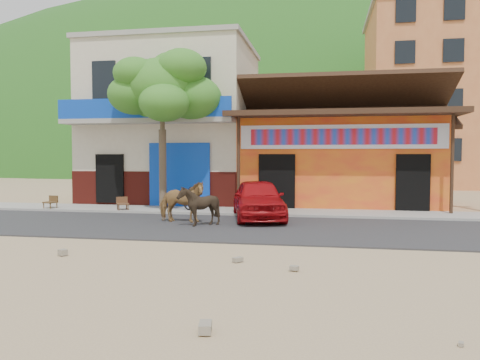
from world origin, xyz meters
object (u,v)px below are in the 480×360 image
object	(u,v)px
cow_tan	(182,202)
cafe_chair_left	(50,197)
red_car	(258,199)
cafe_chair_right	(123,198)
cow_dark	(199,206)
scooter	(179,198)
tree	(162,130)

from	to	relation	value
cow_tan	cafe_chair_left	world-z (taller)	cow_tan
red_car	cafe_chair_right	world-z (taller)	red_car
cow_dark	cafe_chair_right	xyz separation A→B (m)	(-3.72, 2.84, -0.07)
cow_dark	scooter	xyz separation A→B (m)	(-1.72, 3.43, -0.09)
cafe_chair_right	cafe_chair_left	bearing A→B (deg)	145.57
cafe_chair_left	scooter	bearing A→B (deg)	17.42
scooter	red_car	bearing A→B (deg)	-86.20
tree	red_car	size ratio (longest dim) A/B	1.54
cafe_chair_right	red_car	bearing A→B (deg)	-44.17
tree	cafe_chair_right	bearing A→B (deg)	-160.35
tree	cow_dark	size ratio (longest dim) A/B	5.00
tree	cafe_chair_left	size ratio (longest dim) A/B	6.73
cow_tan	cow_dark	xyz separation A→B (m)	(0.74, -0.62, -0.06)
tree	cafe_chair_left	bearing A→B (deg)	-174.03
tree	cafe_chair_left	distance (m)	5.11
cow_dark	cafe_chair_left	xyz separation A→B (m)	(-6.72, 2.88, -0.07)
cafe_chair_left	cow_dark	bearing A→B (deg)	-12.07
cow_tan	cafe_chair_left	size ratio (longest dim) A/B	1.74
cow_tan	cafe_chair_right	xyz separation A→B (m)	(-2.99, 2.22, -0.13)
cow_tan	scooter	xyz separation A→B (m)	(-0.99, 2.81, -0.14)
cow_tan	cafe_chair_right	bearing A→B (deg)	54.66
red_car	scooter	size ratio (longest dim) A/B	2.38
tree	scooter	world-z (taller)	tree
cow_dark	red_car	size ratio (longest dim) A/B	0.31
cow_tan	scooter	size ratio (longest dim) A/B	0.95
cow_dark	cafe_chair_right	size ratio (longest dim) A/B	1.34
cafe_chair_right	cow_dark	bearing A→B (deg)	-71.02
cow_dark	scooter	world-z (taller)	cow_dark
tree	cafe_chair_left	world-z (taller)	tree
cafe_chair_right	scooter	bearing A→B (deg)	-17.19
red_car	cafe_chair_left	distance (m)	8.31
scooter	cafe_chair_right	distance (m)	2.09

